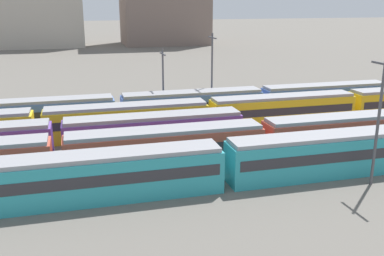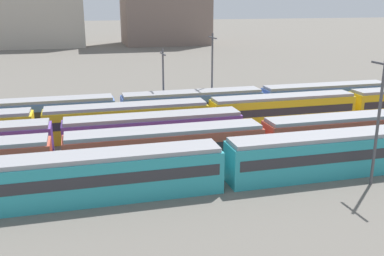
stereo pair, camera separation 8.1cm
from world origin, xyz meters
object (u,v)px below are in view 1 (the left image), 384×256
at_px(train_track_4, 193,105).
at_px(catenary_pole_2, 379,116).
at_px(train_track_3, 127,120).
at_px(catenary_pole_3, 163,79).
at_px(train_track_1, 166,148).
at_px(catenary_pole_1, 212,70).
at_px(train_track_0, 327,154).

distance_m(train_track_4, catenary_pole_2, 25.67).
xyz_separation_m(train_track_3, catenary_pole_3, (5.70, 8.11, 3.02)).
distance_m(train_track_1, catenary_pole_3, 19.07).
height_order(train_track_3, catenary_pole_1, catenary_pole_1).
height_order(train_track_0, catenary_pole_3, catenary_pole_3).
bearing_deg(catenary_pole_1, train_track_1, -118.69).
distance_m(train_track_3, catenary_pole_3, 10.36).
relative_size(train_track_0, catenary_pole_2, 8.81).
distance_m(train_track_4, catenary_pole_3, 5.28).
distance_m(train_track_4, catenary_pole_1, 5.90).
xyz_separation_m(train_track_4, catenary_pole_2, (9.11, -23.67, 3.96)).
bearing_deg(catenary_pole_3, train_track_3, -125.12).
height_order(train_track_4, catenary_pole_1, catenary_pole_1).
height_order(train_track_1, train_track_3, same).
xyz_separation_m(train_track_1, catenary_pole_2, (15.78, -8.07, 3.96)).
height_order(train_track_3, catenary_pole_2, catenary_pole_2).
distance_m(catenary_pole_1, catenary_pole_2, 27.02).
xyz_separation_m(train_track_1, catenary_pole_3, (3.46, 18.51, 3.02)).
relative_size(train_track_1, catenary_pole_1, 8.74).
relative_size(train_track_0, catenary_pole_3, 10.64).
distance_m(train_track_0, catenary_pole_2, 5.52).
bearing_deg(train_track_0, catenary_pole_2, -48.30).
bearing_deg(catenary_pole_3, train_track_4, -42.22).
bearing_deg(catenary_pole_1, train_track_3, -147.13).
relative_size(train_track_0, train_track_3, 1.00).
bearing_deg(catenary_pole_2, train_track_3, 134.29).
relative_size(catenary_pole_1, catenary_pole_2, 1.01).
distance_m(train_track_1, catenary_pole_2, 18.16).
distance_m(train_track_3, catenary_pole_2, 26.11).
relative_size(train_track_0, train_track_4, 1.00).
bearing_deg(train_track_1, catenary_pole_2, -27.09).
xyz_separation_m(train_track_0, train_track_4, (-6.55, 20.80, 0.00)).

